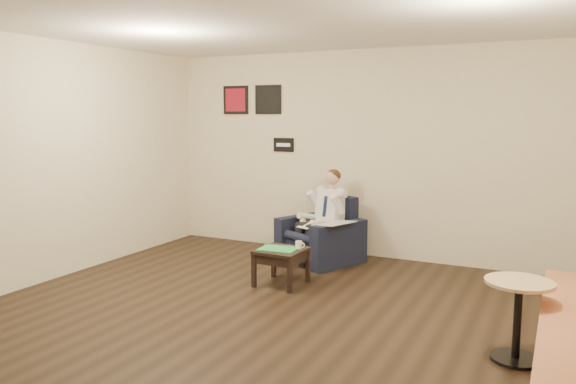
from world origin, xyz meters
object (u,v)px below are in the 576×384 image
at_px(armchair, 320,230).
at_px(smartphone, 291,246).
at_px(cafe_table, 517,321).
at_px(side_table, 281,267).
at_px(coffee_mug, 299,245).
at_px(seated_man, 314,219).
at_px(green_folder, 278,249).

xyz_separation_m(armchair, smartphone, (0.06, -1.01, -0.00)).
relative_size(smartphone, cafe_table, 0.20).
distance_m(armchair, side_table, 1.18).
height_order(armchair, side_table, armchair).
bearing_deg(coffee_mug, seated_man, 103.27).
bearing_deg(coffee_mug, side_table, -147.91).
xyz_separation_m(coffee_mug, smartphone, (-0.12, 0.04, -0.04)).
bearing_deg(armchair, coffee_mug, -56.29).
bearing_deg(armchair, smartphone, -62.59).
bearing_deg(cafe_table, coffee_mug, 156.16).
distance_m(armchair, smartphone, 1.01).
bearing_deg(green_folder, seated_man, 91.35).
distance_m(armchair, green_folder, 1.17).
distance_m(side_table, coffee_mug, 0.32).
bearing_deg(smartphone, cafe_table, -12.01).
xyz_separation_m(smartphone, cafe_table, (2.52, -1.10, -0.09)).
relative_size(side_table, green_folder, 1.22).
xyz_separation_m(side_table, smartphone, (0.05, 0.15, 0.21)).
height_order(coffee_mug, cafe_table, cafe_table).
xyz_separation_m(green_folder, smartphone, (0.08, 0.16, -0.00)).
relative_size(armchair, green_folder, 2.10).
relative_size(armchair, coffee_mug, 9.95).
height_order(seated_man, cafe_table, seated_man).
relative_size(green_folder, coffee_mug, 4.74).
height_order(armchair, smartphone, armchair).
bearing_deg(side_table, smartphone, 71.05).
distance_m(armchair, seated_man, 0.19).
height_order(armchair, coffee_mug, armchair).
bearing_deg(side_table, green_folder, -147.91).
distance_m(green_folder, cafe_table, 2.77).
xyz_separation_m(green_folder, cafe_table, (2.60, -0.94, -0.10)).
bearing_deg(smartphone, green_folder, -103.96).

